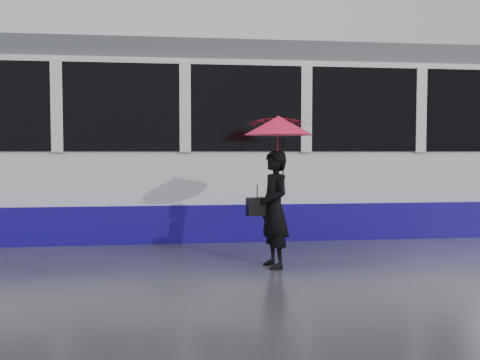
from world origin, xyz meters
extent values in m
plane|color=#2A2A2F|center=(0.00, 0.00, 0.00)|extent=(90.00, 90.00, 0.00)
cube|color=#3F3D38|center=(0.00, 1.78, 0.01)|extent=(34.00, 0.07, 0.02)
cube|color=#3F3D38|center=(0.00, 3.22, 0.01)|extent=(34.00, 0.07, 0.02)
cube|color=white|center=(-1.26, 2.50, 1.52)|extent=(24.00, 2.40, 2.95)
cube|color=#180B82|center=(-1.26, 2.50, 0.31)|extent=(24.00, 2.56, 0.62)
cube|color=black|center=(-1.26, 2.50, 2.20)|extent=(23.00, 2.48, 1.40)
cube|color=#4E5155|center=(-1.26, 2.50, 3.17)|extent=(23.60, 2.20, 0.35)
imported|color=black|center=(1.33, -0.71, 0.75)|extent=(0.48, 0.62, 1.51)
imported|color=#DA1266|center=(1.38, -0.71, 1.59)|extent=(1.00, 1.01, 0.75)
cone|color=#DA1266|center=(1.38, -0.71, 1.83)|extent=(1.07, 1.07, 0.25)
cylinder|color=black|center=(1.38, -0.71, 1.97)|extent=(0.01, 0.01, 0.06)
cylinder|color=black|center=(1.45, -0.69, 1.31)|extent=(0.02, 0.02, 0.66)
cube|color=black|center=(1.11, -0.69, 0.79)|extent=(0.29, 0.18, 0.23)
cylinder|color=black|center=(1.11, -0.69, 1.00)|extent=(0.01, 0.01, 0.18)
camera|label=1|loc=(0.06, -7.42, 1.49)|focal=40.00mm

